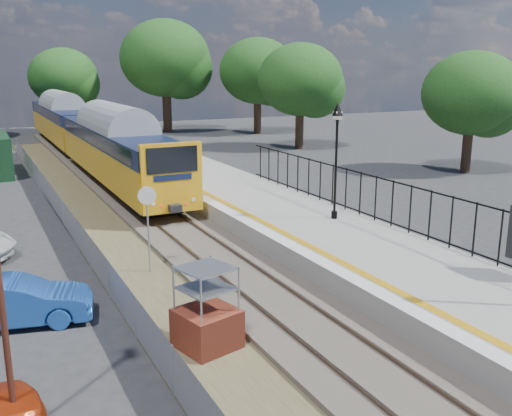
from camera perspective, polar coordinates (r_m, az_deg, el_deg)
ground at (r=16.04m, az=4.03°, el=-11.28°), size 120.00×120.00×0.00m
track_bed at (r=24.16m, az=-8.71°, el=-2.45°), size 5.90×80.00×0.29m
platform at (r=24.39m, az=3.00°, el=-1.27°), size 5.00×70.00×0.90m
platform_edge at (r=23.36m, az=-1.40°, el=-0.78°), size 0.90×70.00×0.01m
victorian_lamp_north at (r=22.59m, az=8.09°, el=7.34°), size 0.44×0.44×4.60m
palisade_fence at (r=20.91m, az=16.55°, el=-0.48°), size 0.12×26.00×2.00m
wire_fence at (r=25.44m, az=-18.40°, el=-0.99°), size 0.06×52.00×1.20m
tree_line at (r=55.17m, az=-17.84°, el=12.99°), size 56.80×43.80×11.88m
train at (r=44.16m, az=-16.88°, el=7.45°), size 2.82×40.83×3.51m
brick_plinth at (r=14.23m, az=-4.96°, el=-10.09°), size 1.64×1.64×2.16m
speed_sign at (r=19.22m, az=-10.78°, el=-0.61°), size 0.60×0.18×3.03m
car_blue at (r=16.87m, az=-22.94°, el=-8.66°), size 4.20×2.20×1.32m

